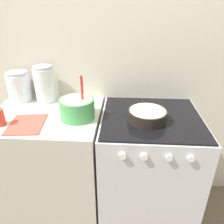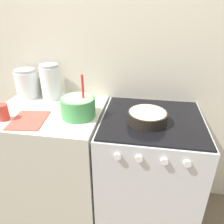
# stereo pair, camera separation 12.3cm
# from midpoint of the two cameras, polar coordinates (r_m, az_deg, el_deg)

# --- Properties ---
(wall_back) EXTENTS (4.48, 0.05, 2.40)m
(wall_back) POSITION_cam_midpoint_polar(r_m,az_deg,el_deg) (1.68, -4.41, 13.94)
(wall_back) COLOR beige
(wall_back) RESTS_ON ground_plane
(countertop_cabinet) EXTENTS (0.74, 0.64, 0.90)m
(countertop_cabinet) POSITION_cam_midpoint_polar(r_m,az_deg,el_deg) (1.80, -17.13, -13.16)
(countertop_cabinet) COLOR beige
(countertop_cabinet) RESTS_ON ground_plane
(stove) EXTENTS (0.67, 0.65, 0.90)m
(stove) POSITION_cam_midpoint_polar(r_m,az_deg,el_deg) (1.70, 7.01, -14.66)
(stove) COLOR silver
(stove) RESTS_ON ground_plane
(mixing_bowl) EXTENTS (0.22, 0.22, 0.28)m
(mixing_bowl) POSITION_cam_midpoint_polar(r_m,az_deg,el_deg) (1.41, -11.57, 1.18)
(mixing_bowl) COLOR #4CA559
(mixing_bowl) RESTS_ON countertop_cabinet
(baking_pan) EXTENTS (0.25, 0.25, 0.07)m
(baking_pan) POSITION_cam_midpoint_polar(r_m,az_deg,el_deg) (1.38, 6.72, -0.86)
(baking_pan) COLOR black
(baking_pan) RESTS_ON stove
(storage_jar_left) EXTENTS (0.17, 0.17, 0.22)m
(storage_jar_left) POSITION_cam_midpoint_polar(r_m,az_deg,el_deg) (1.81, -24.84, 5.63)
(storage_jar_left) COLOR silver
(storage_jar_left) RESTS_ON countertop_cabinet
(storage_jar_middle) EXTENTS (0.15, 0.15, 0.27)m
(storage_jar_middle) POSITION_cam_midpoint_polar(r_m,az_deg,el_deg) (1.72, -19.05, 6.34)
(storage_jar_middle) COLOR silver
(storage_jar_middle) RESTS_ON countertop_cabinet
(recipe_page) EXTENTS (0.23, 0.28, 0.01)m
(recipe_page) POSITION_cam_midpoint_polar(r_m,az_deg,el_deg) (1.46, -23.69, -2.99)
(recipe_page) COLOR #CC4C3F
(recipe_page) RESTS_ON countertop_cabinet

